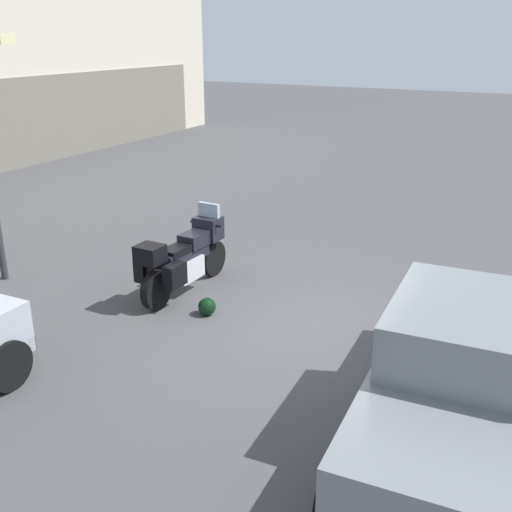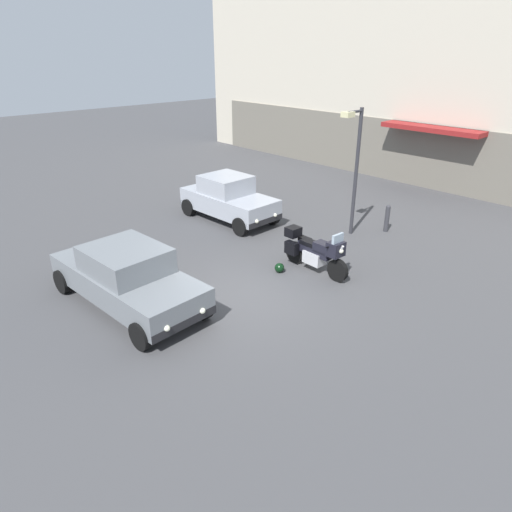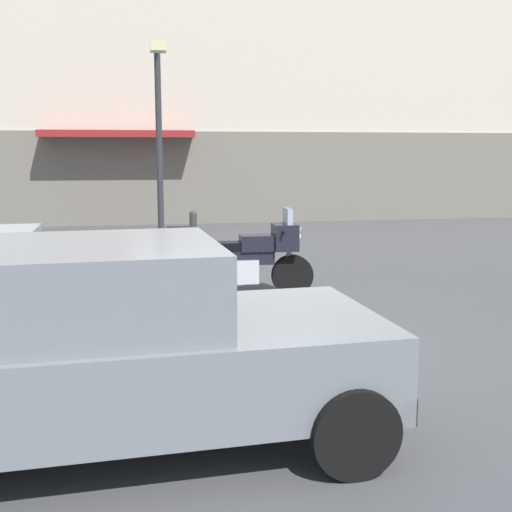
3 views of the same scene
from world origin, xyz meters
The scene contains 4 objects.
ground_plane centered at (0.00, 0.00, 0.00)m, with size 80.00×80.00×0.00m, color #424244.
motorcycle centered at (0.29, 2.46, 0.62)m, with size 2.26×0.77×1.36m.
helmet centered at (-0.31, 1.65, 0.14)m, with size 0.28×0.28×0.28m, color black.
car_sedan_far centered at (-1.58, -2.38, 0.78)m, with size 4.65×2.16×1.56m.
Camera 1 is at (-7.49, -3.01, 4.13)m, focal length 42.61 mm.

